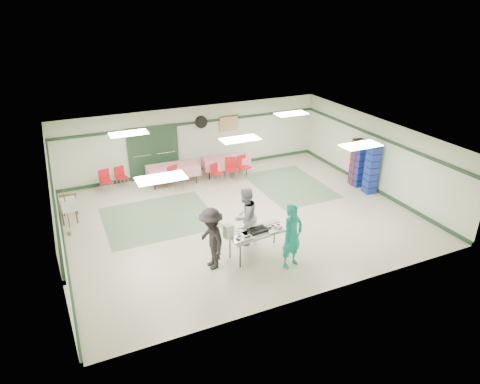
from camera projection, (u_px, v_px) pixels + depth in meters
name	position (u px, v px, depth m)	size (l,w,h in m)	color
floor	(240.00, 216.00, 14.24)	(11.00, 11.00, 0.00)	beige
ceiling	(240.00, 139.00, 13.10)	(11.00, 11.00, 0.00)	silver
wall_back	(194.00, 139.00, 17.39)	(11.00, 11.00, 0.00)	beige
wall_front	(319.00, 248.00, 9.95)	(11.00, 11.00, 0.00)	beige
wall_left	(56.00, 212.00, 11.62)	(9.00, 9.00, 0.00)	beige
wall_right	(376.00, 155.00, 15.73)	(9.00, 9.00, 0.00)	beige
trim_back	(194.00, 123.00, 17.07)	(11.00, 0.06, 0.10)	#1F3924
baseboard_back	(196.00, 169.00, 17.91)	(11.00, 0.06, 0.12)	#1F3924
trim_left	(52.00, 188.00, 11.33)	(9.00, 0.06, 0.10)	#1F3924
baseboard_left	(65.00, 252.00, 12.17)	(9.00, 0.06, 0.12)	#1F3924
trim_right	(378.00, 137.00, 15.42)	(9.00, 0.06, 0.10)	#1F3924
baseboard_right	(371.00, 187.00, 16.26)	(9.00, 0.06, 0.12)	#1F3924
green_patch_a	(159.00, 218.00, 14.13)	(3.50, 3.00, 0.01)	#5E7958
green_patch_b	(290.00, 185.00, 16.52)	(2.50, 3.50, 0.01)	#5E7958
double_door_left	(142.00, 154.00, 16.64)	(0.90, 0.06, 2.10)	gray
double_door_right	(165.00, 151.00, 17.00)	(0.90, 0.06, 2.10)	gray
door_frame	(154.00, 153.00, 16.80)	(2.00, 0.03, 2.15)	#1F3924
wall_fan	(201.00, 122.00, 17.16)	(0.50, 0.50, 0.10)	black
scroll_banner	(229.00, 124.00, 17.69)	(0.80, 0.02, 0.60)	tan
serving_table	(258.00, 233.00, 11.85)	(1.79, 0.87, 0.76)	#AEAEA9
sheet_tray_right	(276.00, 228.00, 11.97)	(0.64, 0.48, 0.02)	silver
sheet_tray_mid	(251.00, 230.00, 11.85)	(0.60, 0.45, 0.02)	silver
sheet_tray_left	(241.00, 238.00, 11.50)	(0.60, 0.46, 0.02)	silver
baking_pan	(258.00, 230.00, 11.81)	(0.52, 0.33, 0.08)	black
foam_box_stack	(228.00, 231.00, 11.45)	(0.24, 0.22, 0.39)	white
volunteer_teal	(292.00, 236.00, 11.31)	(0.66, 0.44, 1.82)	teal
volunteer_grey	(245.00, 216.00, 12.38)	(0.85, 0.66, 1.75)	gray
volunteer_dark	(211.00, 239.00, 11.24)	(1.14, 0.65, 1.76)	black
dining_table_a	(226.00, 162.00, 17.27)	(1.95, 1.04, 0.77)	red
dining_table_b	(173.00, 170.00, 16.45)	(1.99, 0.93, 0.77)	red
chair_a	(231.00, 166.00, 16.81)	(0.49, 0.49, 0.92)	red
chair_b	(216.00, 171.00, 16.58)	(0.48, 0.48, 0.78)	red
chair_c	(243.00, 164.00, 16.99)	(0.53, 0.53, 0.92)	red
chair_d	(174.00, 175.00, 15.94)	(0.57, 0.57, 0.94)	red
chair_loose_a	(121.00, 175.00, 16.16)	(0.48, 0.48, 0.83)	red
chair_loose_b	(105.00, 179.00, 15.76)	(0.48, 0.48, 0.87)	red
crate_stack_blue_a	(359.00, 166.00, 16.18)	(0.42, 0.42, 1.63)	#19319B
crate_stack_red	(357.00, 162.00, 16.26)	(0.40, 0.40, 1.81)	#9A200F
crate_stack_blue_b	(372.00, 170.00, 15.56)	(0.40, 0.40, 1.81)	#19319B
printer_table	(68.00, 202.00, 13.76)	(0.60, 0.86, 0.74)	brown
office_printer	(68.00, 204.00, 12.97)	(0.45, 0.39, 0.35)	beige
broom	(67.00, 211.00, 12.93)	(0.03, 0.03, 1.49)	brown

